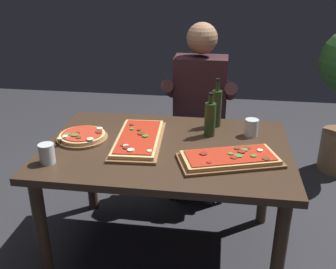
# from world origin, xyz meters

# --- Properties ---
(ground_plane) EXTENTS (6.40, 6.40, 0.00)m
(ground_plane) POSITION_xyz_m (0.00, 0.00, 0.00)
(ground_plane) COLOR #2D2D33
(dining_table) EXTENTS (1.40, 0.96, 0.74)m
(dining_table) POSITION_xyz_m (0.00, 0.00, 0.64)
(dining_table) COLOR #3D2B1E
(dining_table) RESTS_ON ground_plane
(pizza_rectangular_front) EXTENTS (0.58, 0.41, 0.05)m
(pizza_rectangular_front) POSITION_xyz_m (0.36, -0.15, 0.76)
(pizza_rectangular_front) COLOR brown
(pizza_rectangular_front) RESTS_ON dining_table
(pizza_rectangular_left) EXTENTS (0.30, 0.58, 0.05)m
(pizza_rectangular_left) POSITION_xyz_m (-0.17, 0.03, 0.76)
(pizza_rectangular_left) COLOR brown
(pizza_rectangular_left) RESTS_ON dining_table
(pizza_round_far) EXTENTS (0.30, 0.30, 0.05)m
(pizza_round_far) POSITION_xyz_m (-0.51, 0.02, 0.76)
(pizza_round_far) COLOR brown
(pizza_round_far) RESTS_ON dining_table
(wine_bottle_dark) EXTENTS (0.06, 0.06, 0.31)m
(wine_bottle_dark) POSITION_xyz_m (0.27, 0.35, 0.86)
(wine_bottle_dark) COLOR #233819
(wine_bottle_dark) RESTS_ON dining_table
(oil_bottle_amber) EXTENTS (0.07, 0.07, 0.27)m
(oil_bottle_amber) POSITION_xyz_m (0.23, 0.19, 0.85)
(oil_bottle_amber) COLOR #233819
(oil_bottle_amber) RESTS_ON dining_table
(tumbler_near_camera) EXTENTS (0.08, 0.08, 0.11)m
(tumbler_near_camera) POSITION_xyz_m (-0.59, -0.29, 0.79)
(tumbler_near_camera) COLOR silver
(tumbler_near_camera) RESTS_ON dining_table
(tumbler_far_side) EXTENTS (0.08, 0.08, 0.10)m
(tumbler_far_side) POSITION_xyz_m (0.48, 0.22, 0.79)
(tumbler_far_side) COLOR silver
(tumbler_far_side) RESTS_ON dining_table
(diner_chair) EXTENTS (0.44, 0.44, 0.87)m
(diner_chair) POSITION_xyz_m (0.14, 0.86, 0.49)
(diner_chair) COLOR black
(diner_chair) RESTS_ON ground_plane
(seated_diner) EXTENTS (0.53, 0.41, 1.33)m
(seated_diner) POSITION_xyz_m (0.14, 0.74, 0.74)
(seated_diner) COLOR #23232D
(seated_diner) RESTS_ON ground_plane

